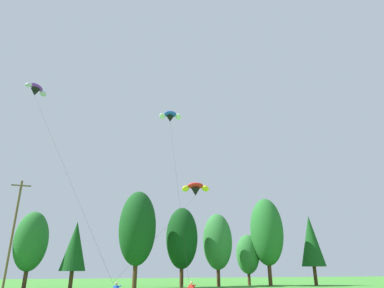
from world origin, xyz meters
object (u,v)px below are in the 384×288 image
utility_pole (13,232)px  parafoil_kite_mid_blue_white (170,116)px  parafoil_kite_high_red_yellow (195,189)px  parafoil_kite_far_purple (36,90)px

utility_pole → parafoil_kite_mid_blue_white: (18.54, -0.01, 17.64)m
utility_pole → parafoil_kite_mid_blue_white: 25.59m
utility_pole → parafoil_kite_mid_blue_white: parafoil_kite_mid_blue_white is taller
parafoil_kite_high_red_yellow → parafoil_kite_mid_blue_white: size_ratio=0.61×
parafoil_kite_far_purple → parafoil_kite_mid_blue_white: bearing=3.5°
utility_pole → parafoil_kite_high_red_yellow: bearing=-10.3°
utility_pole → parafoil_kite_far_purple: bearing=-99.0°
parafoil_kite_high_red_yellow → parafoil_kite_mid_blue_white: (-2.66, 3.83, 11.78)m
utility_pole → parafoil_kite_high_red_yellow: parafoil_kite_high_red_yellow is taller
parafoil_kite_high_red_yellow → parafoil_kite_far_purple: parafoil_kite_far_purple is taller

